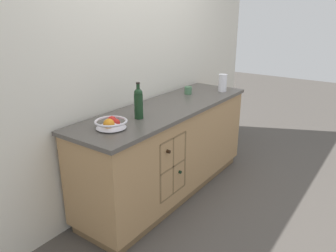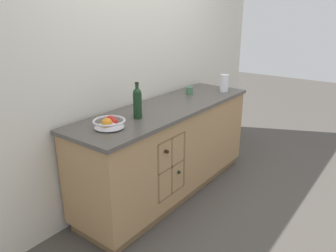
# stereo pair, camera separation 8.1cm
# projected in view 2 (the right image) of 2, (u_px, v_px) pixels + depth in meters

# --- Properties ---
(ground_plane) EXTENTS (14.00, 14.00, 0.00)m
(ground_plane) POSITION_uv_depth(u_px,v_px,m) (168.00, 190.00, 3.47)
(ground_plane) COLOR #4C4742
(back_wall) EXTENTS (4.54, 0.06, 2.55)m
(back_wall) POSITION_uv_depth(u_px,v_px,m) (139.00, 67.00, 3.26)
(back_wall) COLOR silver
(back_wall) RESTS_ON ground_plane
(kitchen_island) EXTENTS (2.18, 0.64, 0.93)m
(kitchen_island) POSITION_uv_depth(u_px,v_px,m) (168.00, 150.00, 3.31)
(kitchen_island) COLOR brown
(kitchen_island) RESTS_ON ground_plane
(fruit_bowl) EXTENTS (0.26, 0.26, 0.09)m
(fruit_bowl) POSITION_uv_depth(u_px,v_px,m) (109.00, 123.00, 2.56)
(fruit_bowl) COLOR silver
(fruit_bowl) RESTS_ON kitchen_island
(white_pitcher) EXTENTS (0.15, 0.10, 0.20)m
(white_pitcher) POSITION_uv_depth(u_px,v_px,m) (224.00, 83.00, 3.69)
(white_pitcher) COLOR white
(white_pitcher) RESTS_ON kitchen_island
(ceramic_mug) EXTENTS (0.12, 0.08, 0.08)m
(ceramic_mug) POSITION_uv_depth(u_px,v_px,m) (189.00, 90.00, 3.60)
(ceramic_mug) COLOR #4C7A56
(ceramic_mug) RESTS_ON kitchen_island
(standing_wine_bottle) EXTENTS (0.08, 0.08, 0.31)m
(standing_wine_bottle) POSITION_uv_depth(u_px,v_px,m) (137.00, 102.00, 2.76)
(standing_wine_bottle) COLOR #19381E
(standing_wine_bottle) RESTS_ON kitchen_island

